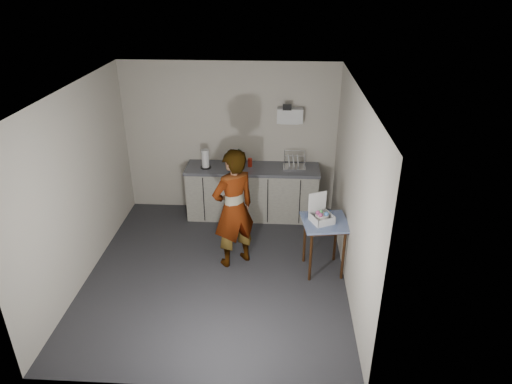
# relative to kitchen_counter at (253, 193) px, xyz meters

# --- Properties ---
(ground) EXTENTS (4.00, 4.00, 0.00)m
(ground) POSITION_rel_kitchen_counter_xyz_m (-0.40, -1.70, -0.43)
(ground) COLOR #242429
(ground) RESTS_ON ground
(wall_back) EXTENTS (3.60, 0.02, 2.60)m
(wall_back) POSITION_rel_kitchen_counter_xyz_m (-0.40, 0.29, 0.87)
(wall_back) COLOR beige
(wall_back) RESTS_ON ground
(wall_right) EXTENTS (0.02, 4.00, 2.60)m
(wall_right) POSITION_rel_kitchen_counter_xyz_m (1.39, -1.70, 0.87)
(wall_right) COLOR beige
(wall_right) RESTS_ON ground
(wall_left) EXTENTS (0.02, 4.00, 2.60)m
(wall_left) POSITION_rel_kitchen_counter_xyz_m (-2.19, -1.70, 0.87)
(wall_left) COLOR beige
(wall_left) RESTS_ON ground
(ceiling) EXTENTS (3.60, 4.00, 0.01)m
(ceiling) POSITION_rel_kitchen_counter_xyz_m (-0.40, -1.70, 2.17)
(ceiling) COLOR white
(ceiling) RESTS_ON wall_back
(kitchen_counter) EXTENTS (2.24, 0.62, 0.91)m
(kitchen_counter) POSITION_rel_kitchen_counter_xyz_m (0.00, 0.00, 0.00)
(kitchen_counter) COLOR black
(kitchen_counter) RESTS_ON ground
(wall_shelf) EXTENTS (0.42, 0.18, 0.37)m
(wall_shelf) POSITION_rel_kitchen_counter_xyz_m (0.60, 0.22, 1.32)
(wall_shelf) COLOR white
(wall_shelf) RESTS_ON ground
(side_table) EXTENTS (0.70, 0.70, 0.80)m
(side_table) POSITION_rel_kitchen_counter_xyz_m (1.10, -1.55, 0.27)
(side_table) COLOR #3C1D0D
(side_table) RESTS_ON ground
(standing_man) EXTENTS (0.77, 0.73, 1.77)m
(standing_man) POSITION_rel_kitchen_counter_xyz_m (-0.17, -1.43, 0.46)
(standing_man) COLOR #B2A593
(standing_man) RESTS_ON ground
(soap_bottle) EXTENTS (0.18, 0.18, 0.33)m
(soap_bottle) POSITION_rel_kitchen_counter_xyz_m (-0.22, -0.03, 0.65)
(soap_bottle) COLOR black
(soap_bottle) RESTS_ON kitchen_counter
(soda_can) EXTENTS (0.07, 0.07, 0.14)m
(soda_can) POSITION_rel_kitchen_counter_xyz_m (-0.05, 0.04, 0.55)
(soda_can) COLOR red
(soda_can) RESTS_ON kitchen_counter
(dark_bottle) EXTENTS (0.08, 0.08, 0.26)m
(dark_bottle) POSITION_rel_kitchen_counter_xyz_m (-0.38, -0.02, 0.61)
(dark_bottle) COLOR black
(dark_bottle) RESTS_ON kitchen_counter
(paper_towel) EXTENTS (0.18, 0.18, 0.32)m
(paper_towel) POSITION_rel_kitchen_counter_xyz_m (-0.78, -0.06, 0.63)
(paper_towel) COLOR black
(paper_towel) RESTS_ON kitchen_counter
(dish_rack) EXTENTS (0.37, 0.28, 0.26)m
(dish_rack) POSITION_rel_kitchen_counter_xyz_m (0.69, 0.05, 0.54)
(dish_rack) COLOR silver
(dish_rack) RESTS_ON kitchen_counter
(bakery_box) EXTENTS (0.37, 0.37, 0.38)m
(bakery_box) POSITION_rel_kitchen_counter_xyz_m (1.04, -1.55, 0.46)
(bakery_box) COLOR white
(bakery_box) RESTS_ON side_table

